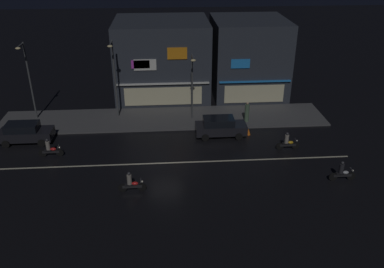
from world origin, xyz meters
name	(u,v)px	position (x,y,z in m)	size (l,w,h in m)	color
ground_plane	(165,163)	(0.00, 0.00, 0.00)	(140.00, 140.00, 0.00)	black
lane_divider_stripe	(165,163)	(0.00, 0.00, 0.01)	(28.43, 0.16, 0.01)	beige
sidewalk_far	(164,118)	(0.00, 8.00, 0.07)	(29.92, 5.09, 0.14)	#4C4C4F
storefront_left_block	(248,57)	(8.98, 14.45, 3.91)	(7.42, 7.97, 7.82)	#2D333D
storefront_center_block	(162,58)	(0.00, 14.62, 3.90)	(9.41, 8.31, 7.80)	#2D333D
streetlamp_west	(28,75)	(-11.81, 8.67, 4.32)	(0.44, 1.64, 7.08)	#47494C
streetlamp_mid	(114,74)	(-4.28, 8.53, 4.36)	(0.44, 1.64, 7.15)	#47494C
streetlamp_east	(192,81)	(2.62, 7.52, 3.80)	(0.44, 1.64, 6.09)	#47494C
pedestrian_on_sidewalk	(247,112)	(7.53, 6.73, 1.00)	(0.41, 0.41, 1.86)	#4C664C
parked_car_near_kerb	(25,132)	(-11.43, 4.29, 0.87)	(4.30, 1.98, 1.67)	black
parked_car_trailing	(220,127)	(4.76, 4.25, 0.87)	(4.30, 1.98, 1.67)	black
motorcycle_lead	(50,149)	(-8.84, 1.68, 0.63)	(1.90, 0.60, 1.52)	black
motorcycle_following	(342,172)	(12.33, -3.22, 0.63)	(1.90, 0.60, 1.52)	black
motorcycle_opposite_lane	(131,183)	(-2.28, -3.55, 0.63)	(1.90, 0.60, 1.52)	black
motorcycle_trailing_far	(288,142)	(9.79, 1.45, 0.63)	(1.90, 0.60, 1.52)	black
traffic_cone	(248,132)	(7.23, 4.27, 0.28)	(0.36, 0.36, 0.55)	orange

